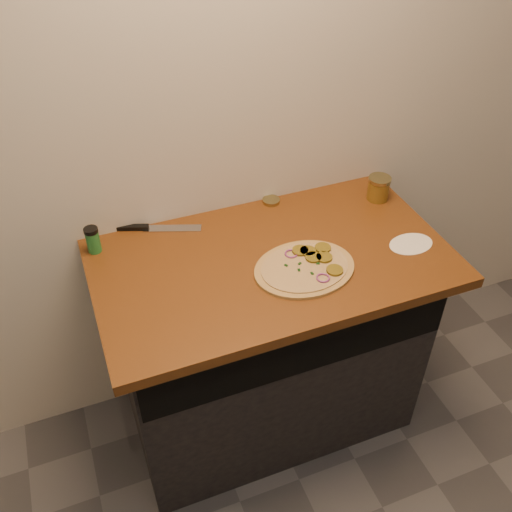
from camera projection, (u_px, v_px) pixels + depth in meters
name	position (u px, v px, depth m)	size (l,w,h in m)	color
cabinet	(267.00, 344.00, 2.24)	(1.10, 0.60, 0.86)	black
countertop	(272.00, 261.00, 1.93)	(1.20, 0.70, 0.04)	brown
pizza	(306.00, 267.00, 1.87)	(0.36, 0.36, 0.02)	tan
chefs_knife	(151.00, 228.00, 2.04)	(0.29, 0.13, 0.02)	#B7BAC1
mason_jar_lid	(271.00, 201.00, 2.17)	(0.07, 0.07, 0.01)	#958A56
salsa_jar	(379.00, 188.00, 2.16)	(0.09, 0.09, 0.09)	#A52C10
spice_shaker	(93.00, 240.00, 1.92)	(0.05, 0.05, 0.10)	#216A2D
flour_spill	(411.00, 244.00, 1.97)	(0.16, 0.16, 0.00)	silver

